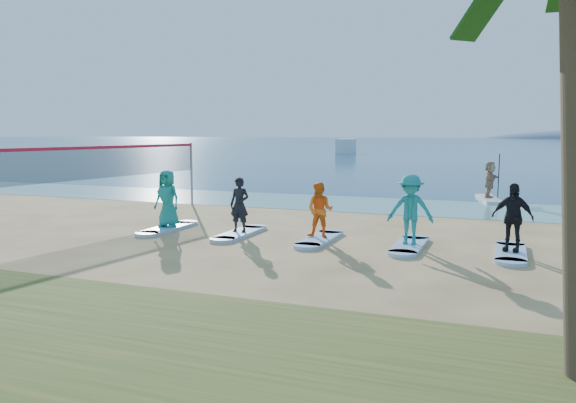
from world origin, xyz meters
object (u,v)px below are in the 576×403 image
(surfboard_1, at_px, (240,233))
(student_2, at_px, (320,210))
(boat_offshore_a, at_px, (346,153))
(volleyball_net, at_px, (106,163))
(paddleboarder, at_px, (490,180))
(paddleboard, at_px, (489,199))
(student_0, at_px, (167,199))
(surfboard_4, at_px, (511,253))
(surfboard_3, at_px, (409,246))
(student_3, at_px, (410,209))
(surfboard_0, at_px, (168,228))
(surfboard_2, at_px, (320,239))
(student_1, at_px, (240,205))
(student_4, at_px, (512,217))

(surfboard_1, relative_size, student_2, 1.47)
(student_2, bearing_deg, boat_offshore_a, 105.03)
(volleyball_net, bearing_deg, surfboard_1, -10.92)
(volleyball_net, height_order, paddleboarder, volleyball_net)
(volleyball_net, height_order, paddleboard, volleyball_net)
(student_0, bearing_deg, paddleboard, 56.07)
(surfboard_1, relative_size, surfboard_4, 1.00)
(student_2, height_order, surfboard_3, student_2)
(student_0, height_order, student_3, student_3)
(surfboard_0, bearing_deg, student_3, 0.00)
(surfboard_2, xyz_separation_m, student_2, (0.00, 0.00, 0.79))
(student_1, height_order, surfboard_3, student_1)
(boat_offshore_a, bearing_deg, surfboard_2, -85.77)
(surfboard_3, height_order, student_4, student_4)
(student_0, height_order, student_4, student_0)
(surfboard_0, xyz_separation_m, student_4, (9.61, 0.00, 0.86))
(boat_offshore_a, bearing_deg, surfboard_0, -89.95)
(student_3, bearing_deg, surfboard_0, 174.93)
(student_0, relative_size, surfboard_4, 0.77)
(student_4, bearing_deg, student_2, -165.28)
(student_0, bearing_deg, boat_offshore_a, 104.53)
(student_3, relative_size, surfboard_4, 0.80)
(surfboard_0, distance_m, surfboard_3, 7.21)
(paddleboarder, bearing_deg, student_1, 160.80)
(surfboard_0, height_order, surfboard_3, same)
(surfboard_0, xyz_separation_m, surfboard_1, (2.40, 0.00, 0.00))
(volleyball_net, xyz_separation_m, surfboard_2, (7.87, -1.05, -1.86))
(paddleboard, xyz_separation_m, surfboard_0, (-8.77, -11.32, -0.01))
(surfboard_1, bearing_deg, surfboard_3, 0.00)
(student_0, bearing_deg, volleyball_net, 164.83)
(student_2, bearing_deg, paddleboard, 70.85)
(paddleboarder, relative_size, student_0, 0.91)
(student_3, bearing_deg, paddleboard, 77.05)
(surfboard_4, bearing_deg, student_4, 0.00)
(surfboard_2, distance_m, student_2, 0.79)
(volleyball_net, height_order, surfboard_3, volleyball_net)
(volleyball_net, distance_m, student_1, 5.66)
(student_2, distance_m, surfboard_4, 4.87)
(student_0, bearing_deg, surfboard_1, 3.84)
(boat_offshore_a, height_order, surfboard_1, boat_offshore_a)
(boat_offshore_a, bearing_deg, student_2, -85.77)
(boat_offshore_a, bearing_deg, volleyball_net, -92.53)
(paddleboard, distance_m, student_0, 14.35)
(student_0, height_order, student_1, student_0)
(paddleboard, relative_size, student_3, 1.69)
(paddleboard, xyz_separation_m, student_1, (-6.37, -11.32, 0.81))
(paddleboard, bearing_deg, surfboard_4, -97.13)
(surfboard_3, xyz_separation_m, student_3, (0.00, 0.00, 0.93))
(volleyball_net, distance_m, student_2, 8.01)
(surfboard_4, bearing_deg, student_3, 180.00)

